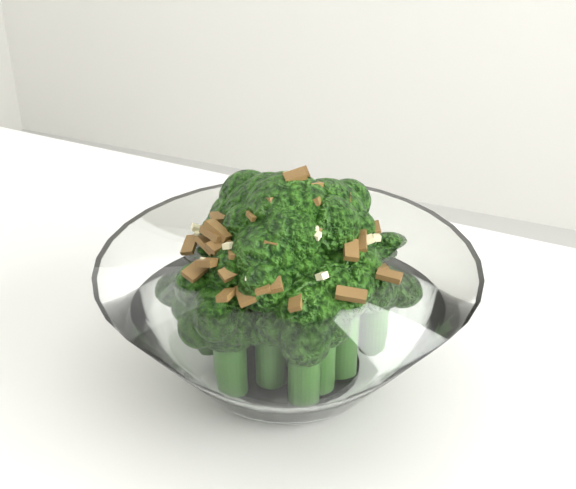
% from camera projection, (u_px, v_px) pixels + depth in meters
% --- Properties ---
extents(broccoli_dish, '(0.23, 0.23, 0.14)m').
position_uv_depth(broccoli_dish, '(287.00, 302.00, 0.49)').
color(broccoli_dish, white).
rests_on(broccoli_dish, table).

